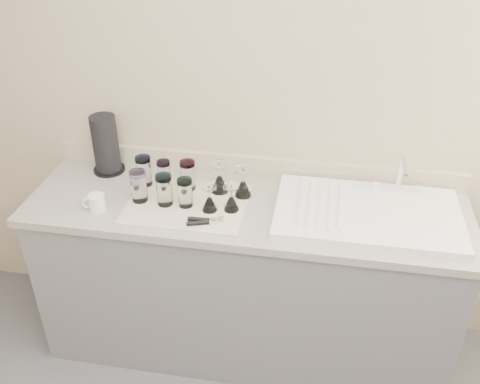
% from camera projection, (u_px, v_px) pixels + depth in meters
% --- Properties ---
extents(room_envelope, '(3.54, 3.50, 2.52)m').
position_uv_depth(room_envelope, '(156.00, 257.00, 1.13)').
color(room_envelope, '#4E4E53').
rests_on(room_envelope, ground).
extents(counter_unit, '(2.06, 0.62, 0.90)m').
position_uv_depth(counter_unit, '(246.00, 278.00, 2.72)').
color(counter_unit, slate).
rests_on(counter_unit, ground).
extents(sink_unit, '(0.82, 0.50, 0.22)m').
position_uv_depth(sink_unit, '(368.00, 213.00, 2.39)').
color(sink_unit, white).
rests_on(sink_unit, counter_unit).
extents(dish_towel, '(0.55, 0.42, 0.01)m').
position_uv_depth(dish_towel, '(187.00, 204.00, 2.48)').
color(dish_towel, silver).
rests_on(dish_towel, counter_unit).
extents(tumbler_teal, '(0.08, 0.08, 0.15)m').
position_uv_depth(tumbler_teal, '(144.00, 171.00, 2.58)').
color(tumbler_teal, white).
rests_on(tumbler_teal, dish_towel).
extents(tumbler_cyan, '(0.07, 0.07, 0.13)m').
position_uv_depth(tumbler_cyan, '(164.00, 173.00, 2.58)').
color(tumbler_cyan, white).
rests_on(tumbler_cyan, dish_towel).
extents(tumbler_purple, '(0.07, 0.07, 0.15)m').
position_uv_depth(tumbler_purple, '(188.00, 175.00, 2.55)').
color(tumbler_purple, white).
rests_on(tumbler_purple, dish_towel).
extents(tumbler_magenta, '(0.08, 0.08, 0.15)m').
position_uv_depth(tumbler_magenta, '(139.00, 186.00, 2.46)').
color(tumbler_magenta, white).
rests_on(tumbler_magenta, dish_towel).
extents(tumbler_blue, '(0.08, 0.08, 0.15)m').
position_uv_depth(tumbler_blue, '(164.00, 190.00, 2.43)').
color(tumbler_blue, white).
rests_on(tumbler_blue, dish_towel).
extents(tumbler_lavender, '(0.07, 0.07, 0.14)m').
position_uv_depth(tumbler_lavender, '(185.00, 192.00, 2.43)').
color(tumbler_lavender, white).
rests_on(tumbler_lavender, dish_towel).
extents(goblet_back_left, '(0.08, 0.08, 0.15)m').
position_uv_depth(goblet_back_left, '(220.00, 182.00, 2.54)').
color(goblet_back_left, white).
rests_on(goblet_back_left, dish_towel).
extents(goblet_back_right, '(0.08, 0.08, 0.14)m').
position_uv_depth(goblet_back_right, '(243.00, 187.00, 2.51)').
color(goblet_back_right, white).
rests_on(goblet_back_right, dish_towel).
extents(goblet_front_left, '(0.07, 0.07, 0.13)m').
position_uv_depth(goblet_front_left, '(209.00, 202.00, 2.41)').
color(goblet_front_left, white).
rests_on(goblet_front_left, dish_towel).
extents(goblet_front_right, '(0.07, 0.07, 0.13)m').
position_uv_depth(goblet_front_right, '(231.00, 202.00, 2.41)').
color(goblet_front_right, white).
rests_on(goblet_front_right, dish_towel).
extents(can_opener, '(0.16, 0.07, 0.02)m').
position_uv_depth(can_opener, '(206.00, 221.00, 2.34)').
color(can_opener, silver).
rests_on(can_opener, dish_towel).
extents(white_mug, '(0.11, 0.09, 0.08)m').
position_uv_depth(white_mug, '(96.00, 202.00, 2.43)').
color(white_mug, white).
rests_on(white_mug, counter_unit).
extents(paper_towel_roll, '(0.16, 0.16, 0.30)m').
position_uv_depth(paper_towel_roll, '(106.00, 145.00, 2.67)').
color(paper_towel_roll, black).
rests_on(paper_towel_roll, counter_unit).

